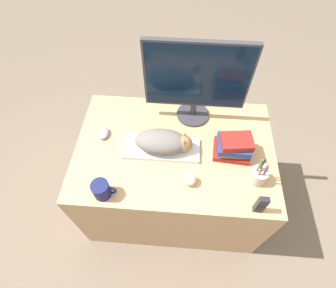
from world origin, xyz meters
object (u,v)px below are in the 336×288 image
(coffee_mug, at_px, (102,190))
(phone, at_px, (261,205))
(baseball, at_px, (190,179))
(keyboard, at_px, (161,148))
(pen_cup, at_px, (259,175))
(monitor, at_px, (197,79))
(computer_mouse, at_px, (104,133))
(cat, at_px, (164,142))
(book_stack, at_px, (234,146))

(coffee_mug, bearing_deg, phone, -1.98)
(baseball, bearing_deg, keyboard, 130.16)
(pen_cup, bearing_deg, monitor, 129.13)
(computer_mouse, distance_m, pen_cup, 0.94)
(cat, distance_m, book_stack, 0.40)
(cat, bearing_deg, pen_cup, -17.05)
(coffee_mug, distance_m, phone, 0.81)
(cat, xyz_separation_m, coffee_mug, (-0.30, -0.31, -0.03))
(keyboard, height_order, monitor, monitor)
(computer_mouse, distance_m, phone, 0.99)
(phone, distance_m, book_stack, 0.36)
(monitor, bearing_deg, keyboard, -122.39)
(monitor, distance_m, book_stack, 0.43)
(cat, distance_m, computer_mouse, 0.40)
(coffee_mug, relative_size, baseball, 1.81)
(baseball, bearing_deg, phone, -20.34)
(pen_cup, distance_m, phone, 0.18)
(baseball, xyz_separation_m, phone, (0.35, -0.13, 0.03))
(cat, bearing_deg, monitor, 60.45)
(keyboard, xyz_separation_m, baseball, (0.17, -0.20, 0.02))
(cat, distance_m, coffee_mug, 0.43)
(monitor, bearing_deg, computer_mouse, -159.59)
(coffee_mug, xyz_separation_m, phone, (0.81, -0.03, 0.02))
(monitor, distance_m, computer_mouse, 0.65)
(cat, xyz_separation_m, baseball, (0.15, -0.20, -0.05))
(computer_mouse, xyz_separation_m, baseball, (0.54, -0.29, 0.02))
(pen_cup, bearing_deg, book_stack, 127.06)
(computer_mouse, bearing_deg, cat, -11.84)
(book_stack, bearing_deg, keyboard, -179.03)
(pen_cup, distance_m, book_stack, 0.21)
(keyboard, distance_m, book_stack, 0.42)
(computer_mouse, relative_size, phone, 0.66)
(pen_cup, bearing_deg, computer_mouse, 165.13)
(computer_mouse, relative_size, book_stack, 0.42)
(pen_cup, bearing_deg, keyboard, 163.52)
(pen_cup, bearing_deg, baseball, -173.18)
(computer_mouse, distance_m, coffee_mug, 0.40)
(cat, distance_m, monitor, 0.40)
(keyboard, bearing_deg, monitor, 57.61)
(pen_cup, relative_size, phone, 1.42)
(computer_mouse, height_order, pen_cup, pen_cup)
(cat, relative_size, book_stack, 1.51)
(pen_cup, height_order, book_stack, pen_cup)
(monitor, relative_size, baseball, 8.42)
(computer_mouse, xyz_separation_m, pen_cup, (0.91, -0.24, 0.03))
(keyboard, bearing_deg, computer_mouse, 167.56)
(cat, distance_m, pen_cup, 0.55)
(coffee_mug, height_order, pen_cup, pen_cup)
(coffee_mug, xyz_separation_m, book_stack, (0.70, 0.31, 0.02))
(cat, relative_size, pen_cup, 1.68)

